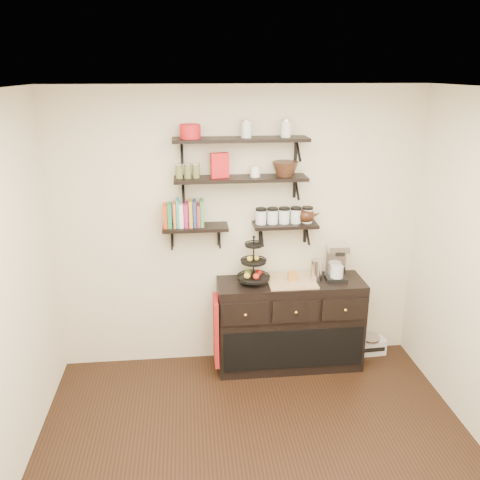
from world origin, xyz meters
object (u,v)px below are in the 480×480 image
(fruit_stand, at_px, (254,268))
(radio, at_px, (370,345))
(sideboard, at_px, (290,324))
(coffee_maker, at_px, (336,262))

(fruit_stand, bearing_deg, radio, 4.99)
(fruit_stand, xyz_separation_m, radio, (1.24, 0.11, -0.96))
(sideboard, bearing_deg, fruit_stand, 179.53)
(sideboard, distance_m, coffee_maker, 0.76)
(sideboard, xyz_separation_m, coffee_maker, (0.44, 0.02, 0.62))
(coffee_maker, relative_size, radio, 1.11)
(radio, bearing_deg, sideboard, -176.13)
(sideboard, xyz_separation_m, radio, (0.88, 0.11, -0.36))
(fruit_stand, distance_m, radio, 1.57)
(coffee_maker, bearing_deg, sideboard, -173.54)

